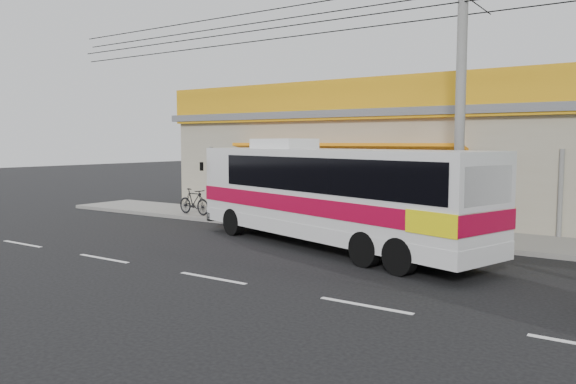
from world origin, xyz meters
name	(u,v)px	position (x,y,z in m)	size (l,w,h in m)	color
ground	(274,260)	(0.00, 0.00, 0.00)	(120.00, 120.00, 0.00)	black
sidewalk	(370,229)	(0.00, 6.00, 0.07)	(30.00, 3.20, 0.15)	gray
lane_markings	(213,278)	(0.00, -2.50, 0.00)	(50.00, 0.12, 0.01)	silver
storefront_building	(426,163)	(-0.01, 11.54, 2.30)	(22.60, 9.20, 5.70)	gray
coach_bus	(333,190)	(0.54, 2.29, 1.78)	(10.99, 5.52, 3.33)	silver
motorbike_red	(282,202)	(-4.53, 6.94, 0.71)	(0.75, 2.15, 1.13)	maroon
motorbike_dark	(194,202)	(-7.74, 5.02, 0.70)	(0.52, 1.84, 1.11)	black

